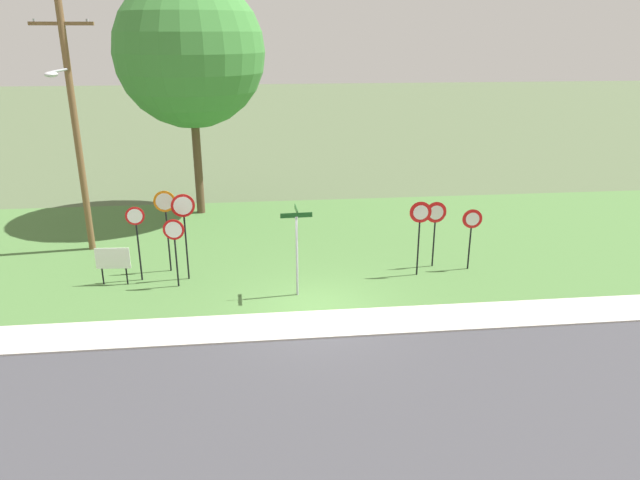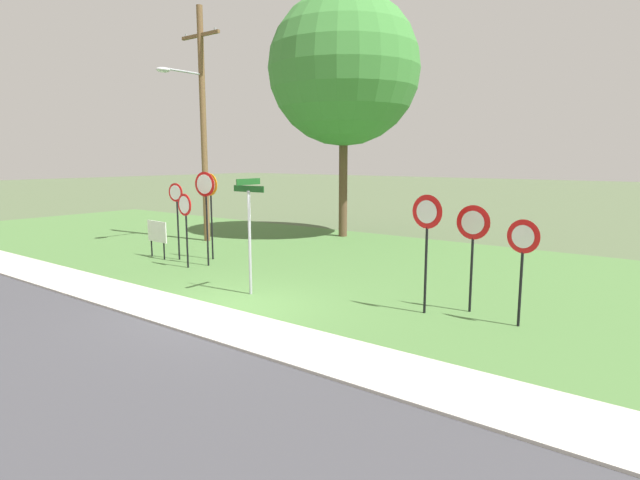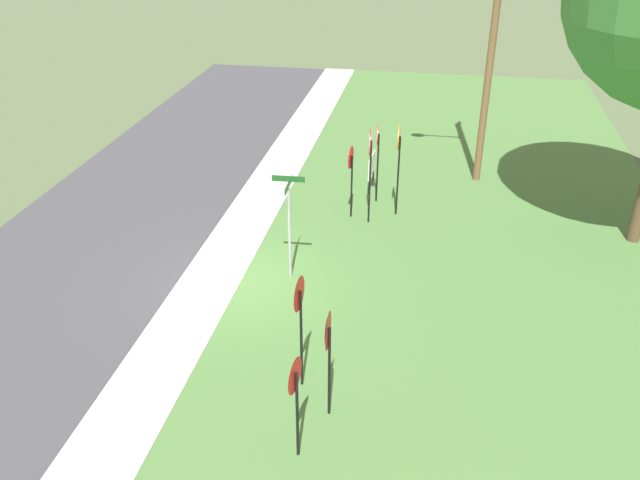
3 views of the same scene
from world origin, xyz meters
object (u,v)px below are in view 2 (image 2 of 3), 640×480
object	(u,v)px
stop_sign_near_right	(177,206)
stop_sign_far_left	(185,215)
stop_sign_far_center	(210,197)
utility_pole	(200,118)
street_name_post	(249,226)
yield_sign_near_right	(522,248)
stop_sign_near_left	(205,197)
notice_board	(157,233)
yield_sign_far_left	(426,225)
oak_tree_left	(344,69)
yield_sign_near_left	(473,233)

from	to	relation	value
stop_sign_near_right	stop_sign_far_left	distance (m)	1.43
stop_sign_far_center	utility_pole	size ratio (longest dim) A/B	0.31
stop_sign_near_right	street_name_post	distance (m)	5.31
yield_sign_near_right	stop_sign_far_left	bearing A→B (deg)	-169.63
stop_sign_near_left	stop_sign_far_left	xyz separation A→B (m)	(-0.27, -0.58, -0.50)
utility_pole	stop_sign_far_left	bearing A→B (deg)	-45.92
stop_sign_near_left	utility_pole	bearing A→B (deg)	132.88
stop_sign_far_center	utility_pole	bearing A→B (deg)	142.87
stop_sign_far_center	notice_board	world-z (taller)	stop_sign_far_center
yield_sign_near_right	stop_sign_near_left	bearing A→B (deg)	-173.03
stop_sign_near_left	yield_sign_far_left	size ratio (longest dim) A/B	1.14
stop_sign_near_right	yield_sign_near_right	xyz separation A→B (m)	(11.06, -0.25, -0.20)
utility_pole	yield_sign_near_right	bearing A→B (deg)	-14.06
utility_pole	notice_board	size ratio (longest dim) A/B	7.28
yield_sign_near_right	notice_board	bearing A→B (deg)	-172.05
yield_sign_near_right	yield_sign_far_left	xyz separation A→B (m)	(-1.90, -0.32, 0.33)
yield_sign_far_left	utility_pole	xyz separation A→B (m)	(-11.55, 3.69, 2.98)
utility_pole	oak_tree_left	xyz separation A→B (m)	(3.71, 4.49, 2.04)
stop_sign_far_center	stop_sign_near_right	bearing A→B (deg)	-140.67
stop_sign_far_left	yield_sign_near_left	distance (m)	8.68
stop_sign_near_left	stop_sign_far_center	distance (m)	1.04
stop_sign_near_right	oak_tree_left	bearing A→B (deg)	73.33
stop_sign_far_left	yield_sign_near_right	distance (m)	9.80
street_name_post	stop_sign_far_left	bearing A→B (deg)	162.12
yield_sign_near_left	yield_sign_far_left	xyz separation A→B (m)	(-0.74, -0.69, 0.18)
stop_sign_near_right	notice_board	xyz separation A→B (m)	(-0.80, -0.24, -0.96)
stop_sign_near_right	oak_tree_left	world-z (taller)	oak_tree_left
stop_sign_near_left	oak_tree_left	size ratio (longest dim) A/B	0.29
yield_sign_near_right	oak_tree_left	size ratio (longest dim) A/B	0.21
stop_sign_near_left	oak_tree_left	world-z (taller)	oak_tree_left
yield_sign_near_right	oak_tree_left	distance (m)	13.60
yield_sign_far_left	street_name_post	distance (m)	4.28
stop_sign_far_left	stop_sign_far_center	bearing A→B (deg)	111.74
stop_sign_near_right	oak_tree_left	distance (m)	9.28
stop_sign_near_right	yield_sign_near_left	xyz separation A→B (m)	(9.91, 0.12, -0.05)
yield_sign_far_left	stop_sign_far_center	bearing A→B (deg)	176.39
utility_pole	stop_sign_far_center	bearing A→B (deg)	-36.74
yield_sign_near_left	stop_sign_far_left	bearing A→B (deg)	-175.77
stop_sign_near_left	stop_sign_far_left	distance (m)	0.81
stop_sign_near_left	notice_board	size ratio (longest dim) A/B	2.34
stop_sign_near_right	notice_board	size ratio (longest dim) A/B	2.02
yield_sign_near_left	street_name_post	distance (m)	5.20
oak_tree_left	stop_sign_near_right	bearing A→B (deg)	-99.86
notice_board	stop_sign_near_right	bearing A→B (deg)	20.67
stop_sign_far_left	stop_sign_near_left	bearing A→B (deg)	69.53
stop_sign_far_left	street_name_post	size ratio (longest dim) A/B	0.80
stop_sign_far_left	street_name_post	world-z (taller)	street_name_post
yield_sign_near_left	yield_sign_near_right	bearing A→B (deg)	-18.80
stop_sign_far_center	yield_sign_near_left	world-z (taller)	stop_sign_far_center
yield_sign_far_left	notice_board	world-z (taller)	yield_sign_far_left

